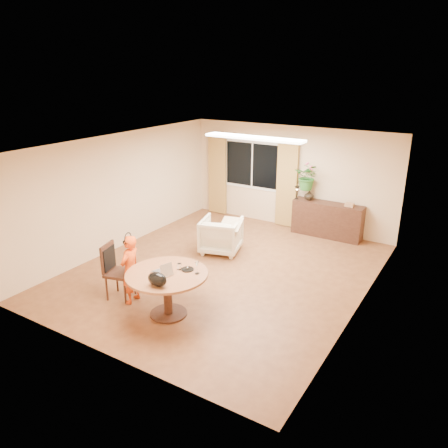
% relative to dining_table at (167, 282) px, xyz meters
% --- Properties ---
extents(floor, '(6.50, 6.50, 0.00)m').
position_rel_dining_table_xyz_m(floor, '(-0.08, 1.91, -0.61)').
color(floor, brown).
rests_on(floor, ground).
extents(ceiling, '(6.50, 6.50, 0.00)m').
position_rel_dining_table_xyz_m(ceiling, '(-0.08, 1.91, 1.99)').
color(ceiling, white).
rests_on(ceiling, wall_back).
extents(wall_back, '(5.50, 0.00, 5.50)m').
position_rel_dining_table_xyz_m(wall_back, '(-0.08, 5.16, 0.69)').
color(wall_back, '#D5B38A').
rests_on(wall_back, floor).
extents(wall_left, '(0.00, 6.50, 6.50)m').
position_rel_dining_table_xyz_m(wall_left, '(-2.83, 1.91, 0.69)').
color(wall_left, '#D5B38A').
rests_on(wall_left, floor).
extents(wall_right, '(0.00, 6.50, 6.50)m').
position_rel_dining_table_xyz_m(wall_right, '(2.67, 1.91, 0.69)').
color(wall_right, '#D5B38A').
rests_on(wall_right, floor).
extents(window, '(1.70, 0.03, 1.30)m').
position_rel_dining_table_xyz_m(window, '(-1.18, 5.14, 0.89)').
color(window, white).
rests_on(window, wall_back).
extents(curtain_left, '(0.55, 0.08, 2.25)m').
position_rel_dining_table_xyz_m(curtain_left, '(-2.23, 5.06, 0.54)').
color(curtain_left, olive).
rests_on(curtain_left, wall_back).
extents(curtain_right, '(0.55, 0.08, 2.25)m').
position_rel_dining_table_xyz_m(curtain_right, '(-0.13, 5.06, 0.54)').
color(curtain_right, olive).
rests_on(curtain_right, wall_back).
extents(ceiling_panel, '(2.20, 0.35, 0.05)m').
position_rel_dining_table_xyz_m(ceiling_panel, '(-0.08, 3.11, 1.96)').
color(ceiling_panel, white).
rests_on(ceiling_panel, ceiling).
extents(dining_table, '(1.36, 1.36, 0.77)m').
position_rel_dining_table_xyz_m(dining_table, '(0.00, 0.00, 0.00)').
color(dining_table, brown).
rests_on(dining_table, floor).
extents(dining_chair, '(0.59, 0.56, 1.02)m').
position_rel_dining_table_xyz_m(dining_chair, '(-1.10, 0.02, -0.10)').
color(dining_chair, black).
rests_on(dining_chair, floor).
extents(child, '(0.48, 0.34, 1.25)m').
position_rel_dining_table_xyz_m(child, '(-0.83, 0.02, 0.02)').
color(child, red).
rests_on(child, floor).
extents(laptop, '(0.39, 0.32, 0.22)m').
position_rel_dining_table_xyz_m(laptop, '(-0.06, -0.05, 0.28)').
color(laptop, '#B7B7BC').
rests_on(laptop, dining_table).
extents(tumbler, '(0.08, 0.08, 0.11)m').
position_rel_dining_table_xyz_m(tumbler, '(0.10, 0.22, 0.22)').
color(tumbler, white).
rests_on(tumbler, dining_table).
extents(wine_glass, '(0.09, 0.09, 0.21)m').
position_rel_dining_table_xyz_m(wine_glass, '(0.44, 0.25, 0.27)').
color(wine_glass, white).
rests_on(wine_glass, dining_table).
extents(pot_lid, '(0.27, 0.27, 0.03)m').
position_rel_dining_table_xyz_m(pot_lid, '(0.22, 0.28, 0.18)').
color(pot_lid, white).
rests_on(pot_lid, dining_table).
extents(handbag, '(0.37, 0.26, 0.23)m').
position_rel_dining_table_xyz_m(handbag, '(0.16, -0.42, 0.28)').
color(handbag, black).
rests_on(handbag, dining_table).
extents(armchair, '(1.05, 1.07, 0.79)m').
position_rel_dining_table_xyz_m(armchair, '(-0.66, 2.74, -0.21)').
color(armchair, beige).
rests_on(armchair, floor).
extents(throw, '(0.57, 0.64, 0.03)m').
position_rel_dining_table_xyz_m(throw, '(-0.37, 2.69, 0.20)').
color(throw, beige).
rests_on(throw, armchair).
extents(sideboard, '(1.71, 0.42, 0.85)m').
position_rel_dining_table_xyz_m(sideboard, '(1.05, 4.92, -0.18)').
color(sideboard, black).
rests_on(sideboard, floor).
extents(vase, '(0.30, 0.30, 0.25)m').
position_rel_dining_table_xyz_m(vase, '(0.54, 4.92, 0.37)').
color(vase, black).
rests_on(vase, sideboard).
extents(bouquet, '(0.63, 0.56, 0.66)m').
position_rel_dining_table_xyz_m(bouquet, '(0.48, 4.92, 0.82)').
color(bouquet, '#366F29').
rests_on(bouquet, vase).
extents(book_stack, '(0.24, 0.19, 0.09)m').
position_rel_dining_table_xyz_m(book_stack, '(1.55, 4.92, 0.29)').
color(book_stack, '#93634A').
rests_on(book_stack, sideboard).
extents(desk_lamp, '(0.18, 0.18, 0.33)m').
position_rel_dining_table_xyz_m(desk_lamp, '(0.24, 4.87, 0.41)').
color(desk_lamp, black).
rests_on(desk_lamp, sideboard).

